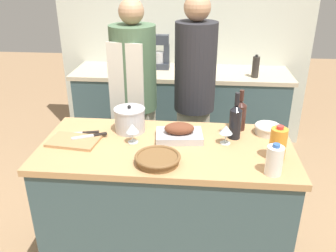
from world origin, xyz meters
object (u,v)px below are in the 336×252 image
object	(u,v)px
wine_bottle_green	(235,121)
knife_paring	(91,136)
cutting_board	(74,141)
stock_pot	(130,120)
wine_bottle_dark	(240,114)
person_cook_guest	(195,93)
mixing_bowl	(268,129)
juice_jug	(278,144)
roasting_pan	(179,133)
knife_chef	(79,133)
stand_mixer	(161,55)
condiment_bottle_short	(202,68)
milk_jug	(274,160)
person_cook_aproned	(134,94)
wine_glass_right	(132,129)
condiment_bottle_tall	(256,67)
wine_glass_left	(226,130)
wicker_basket	(158,159)

from	to	relation	value
wine_bottle_green	knife_paring	bearing A→B (deg)	-173.84
cutting_board	stock_pot	size ratio (longest dim) A/B	1.59
wine_bottle_dark	person_cook_guest	size ratio (longest dim) A/B	0.16
mixing_bowl	juice_jug	bearing A→B (deg)	-90.63
roasting_pan	knife_paring	world-z (taller)	roasting_pan
knife_chef	stand_mixer	distance (m)	1.59
mixing_bowl	condiment_bottle_short	xyz separation A→B (m)	(-0.44, 1.25, 0.06)
wine_bottle_dark	stand_mixer	world-z (taller)	stand_mixer
stock_pot	wine_bottle_dark	xyz separation A→B (m)	(0.73, 0.09, 0.03)
milk_jug	person_cook_guest	size ratio (longest dim) A/B	0.10
stand_mixer	person_cook_aproned	world-z (taller)	person_cook_aproned
roasting_pan	knife_paring	bearing A→B (deg)	-175.19
wine_glass_right	knife_paring	xyz separation A→B (m)	(-0.28, 0.02, -0.07)
wine_bottle_green	condiment_bottle_tall	xyz separation A→B (m)	(0.29, 1.28, 0.01)
milk_jug	person_cook_aproned	bearing A→B (deg)	131.52
milk_jug	wine_bottle_dark	bearing A→B (deg)	103.48
knife_chef	wine_glass_right	bearing A→B (deg)	-13.31
juice_jug	knife_chef	size ratio (longest dim) A/B	0.74
knife_chef	condiment_bottle_tall	xyz separation A→B (m)	(1.31, 1.31, 0.12)
mixing_bowl	condiment_bottle_tall	bearing A→B (deg)	86.72
stock_pot	milk_jug	size ratio (longest dim) A/B	1.15
milk_jug	roasting_pan	bearing A→B (deg)	145.30
cutting_board	milk_jug	world-z (taller)	milk_jug
wine_glass_left	wicker_basket	bearing A→B (deg)	-144.53
condiment_bottle_tall	stock_pot	bearing A→B (deg)	-128.31
mixing_bowl	knife_chef	size ratio (longest dim) A/B	0.61
roasting_pan	wine_bottle_green	bearing A→B (deg)	8.32
mixing_bowl	juice_jug	size ratio (longest dim) A/B	0.83
wicker_basket	person_cook_aproned	xyz separation A→B (m)	(-0.31, 1.01, 0.01)
mixing_bowl	wine_glass_left	size ratio (longest dim) A/B	1.41
wine_bottle_green	juice_jug	bearing A→B (deg)	-49.23
mixing_bowl	person_cook_aproned	size ratio (longest dim) A/B	0.10
wine_bottle_dark	person_cook_aproned	distance (m)	0.95
wine_bottle_dark	knife_chef	world-z (taller)	wine_bottle_dark
wicker_basket	juice_jug	world-z (taller)	juice_jug
mixing_bowl	wine_glass_left	world-z (taller)	wine_glass_left
stock_pot	person_cook_aproned	distance (m)	0.61
milk_jug	person_cook_guest	bearing A→B (deg)	113.16
cutting_board	person_cook_guest	world-z (taller)	person_cook_guest
roasting_pan	person_cook_guest	size ratio (longest dim) A/B	0.18
person_cook_guest	juice_jug	bearing A→B (deg)	-57.75
juice_jug	condiment_bottle_tall	size ratio (longest dim) A/B	0.96
condiment_bottle_tall	person_cook_guest	world-z (taller)	person_cook_guest
wine_bottle_green	stand_mixer	world-z (taller)	stand_mixer
milk_jug	wine_glass_right	bearing A→B (deg)	160.25
mixing_bowl	stand_mixer	world-z (taller)	stand_mixer
condiment_bottle_short	person_cook_aproned	distance (m)	0.88
mixing_bowl	wine_bottle_dark	distance (m)	0.20
knife_chef	knife_paring	xyz separation A→B (m)	(0.10, -0.07, 0.02)
knife_chef	person_cook_aproned	distance (m)	0.72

